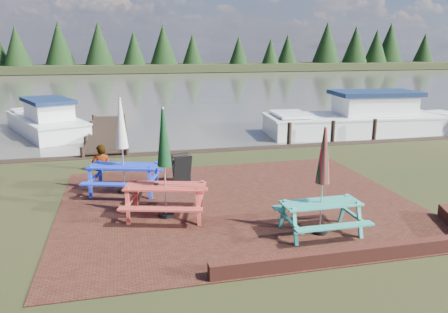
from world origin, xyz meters
TOP-DOWN VIEW (x-y plane):
  - ground at (0.00, 0.00)m, footprint 120.00×120.00m
  - paving at (0.00, 1.00)m, footprint 9.00×7.50m
  - brick_wall at (2.15, -2.42)m, footprint 6.21×1.79m
  - water at (0.00, 37.00)m, footprint 120.00×60.00m
  - far_treeline at (0.00, 66.00)m, footprint 120.00×10.00m
  - picnic_table_teal at (1.26, -1.22)m, footprint 1.72×1.53m
  - picnic_table_red at (-1.91, 0.51)m, footprint 2.27×2.13m
  - picnic_table_blue at (-2.85, 2.58)m, footprint 2.31×2.17m
  - chalkboard at (-1.18, 3.00)m, footprint 0.59×0.67m
  - jetty at (-3.50, 11.28)m, footprint 1.76×9.08m
  - boat_jetty at (-6.43, 13.18)m, footprint 4.77×7.14m
  - boat_near at (8.32, 9.51)m, footprint 8.73×3.66m
  - person at (-3.55, 5.08)m, footprint 0.63×0.42m

SIDE VIEW (x-z plane):
  - ground at x=0.00m, z-range 0.00..0.00m
  - water at x=0.00m, z-range -0.01..0.01m
  - paving at x=0.00m, z-range 0.00..0.02m
  - jetty at x=-3.50m, z-range -0.39..0.61m
  - brick_wall at x=2.15m, z-range 0.00..0.30m
  - boat_jetty at x=-6.43m, z-range -0.59..1.37m
  - chalkboard at x=-1.18m, z-range 0.02..0.91m
  - boat_near at x=8.32m, z-range -0.67..1.64m
  - picnic_table_teal at x=1.26m, z-range -0.35..2.02m
  - person at x=-3.55m, z-range 0.00..1.72m
  - picnic_table_red at x=-1.91m, z-range -0.39..2.23m
  - picnic_table_blue at x=-2.85m, z-range -0.39..2.24m
  - far_treeline at x=0.00m, z-range -0.77..7.33m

